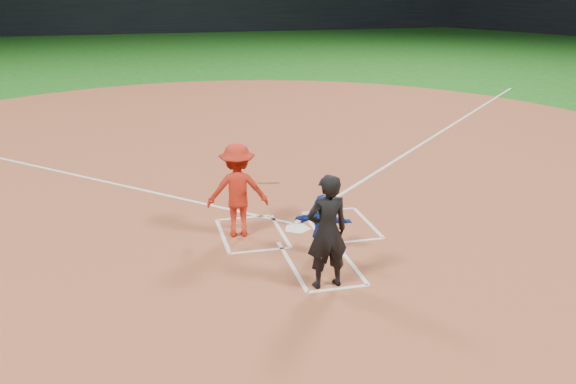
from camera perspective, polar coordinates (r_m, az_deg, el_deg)
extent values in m
plane|color=#175A16|center=(13.62, 0.82, -3.35)|extent=(120.00, 120.00, 0.00)
cylinder|color=brown|center=(19.18, -3.72, 3.29)|extent=(28.00, 28.00, 0.01)
cube|color=black|center=(60.38, -11.19, 15.23)|extent=(80.00, 1.20, 3.20)
cylinder|color=white|center=(13.62, 0.82, -3.27)|extent=(0.60, 0.60, 0.02)
imported|color=#1436A7|center=(12.27, 3.08, -2.89)|extent=(1.16, 0.78, 1.20)
imported|color=black|center=(10.86, 3.50, -3.54)|extent=(0.78, 0.56, 2.02)
cube|color=white|center=(14.26, -3.93, -2.29)|extent=(1.22, 0.08, 0.01)
cube|color=white|center=(12.60, -2.45, -5.22)|extent=(1.22, 0.08, 0.01)
cube|color=white|center=(13.54, -0.69, -3.43)|extent=(0.08, 1.83, 0.01)
cube|color=white|center=(13.33, -5.82, -3.90)|extent=(0.08, 1.83, 0.01)
cube|color=white|center=(14.69, 3.62, -1.63)|extent=(1.22, 0.08, 0.01)
cube|color=white|center=(13.09, 6.01, -4.36)|extent=(1.22, 0.08, 0.01)
cube|color=white|center=(13.71, 2.32, -3.15)|extent=(0.08, 1.83, 0.01)
cube|color=white|center=(14.08, 7.10, -2.68)|extent=(0.08, 1.83, 0.01)
cube|color=white|center=(11.99, 0.33, -6.52)|extent=(0.08, 2.20, 0.01)
cube|color=white|center=(12.28, 5.34, -5.96)|extent=(0.08, 2.20, 0.01)
cube|color=white|center=(11.18, 4.49, -8.57)|extent=(1.10, 0.08, 0.01)
cube|color=white|center=(22.69, 13.55, 5.29)|extent=(14.21, 14.21, 0.01)
cube|color=white|center=(20.59, -24.21, 2.76)|extent=(14.21, 14.21, 0.01)
imported|color=red|center=(13.04, -4.50, 0.15)|extent=(1.33, 0.87, 1.94)
cylinder|color=#A57A3C|center=(12.95, -1.79, 0.86)|extent=(0.64, 0.63, 0.28)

